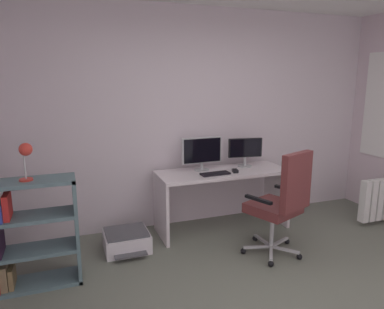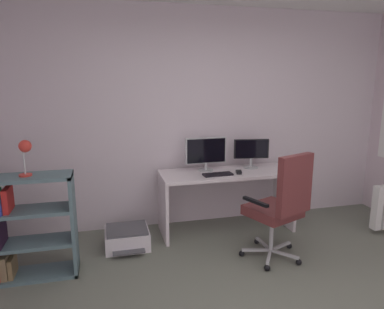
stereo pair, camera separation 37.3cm
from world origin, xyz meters
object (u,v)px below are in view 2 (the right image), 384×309
(keyboard, at_px, (218,174))
(bookshelf, at_px, (7,231))
(desk_lamp, at_px, (25,150))
(printer, at_px, (127,238))
(monitor_secondary, at_px, (251,151))
(computer_mouse, at_px, (239,172))
(monitor_main, at_px, (206,152))
(office_chair, at_px, (281,203))
(desk, at_px, (227,187))

(keyboard, distance_m, bookshelf, 2.19)
(desk_lamp, bearing_deg, printer, 24.17)
(monitor_secondary, distance_m, keyboard, 0.59)
(monitor_secondary, distance_m, computer_mouse, 0.38)
(monitor_main, xyz_separation_m, computer_mouse, (0.33, -0.22, -0.21))
(computer_mouse, distance_m, office_chair, 0.77)
(keyboard, height_order, printer, keyboard)
(computer_mouse, distance_m, printer, 1.46)
(office_chair, relative_size, printer, 2.21)
(computer_mouse, xyz_separation_m, desk_lamp, (-2.17, -0.44, 0.45))
(monitor_secondary, relative_size, office_chair, 0.38)
(keyboard, relative_size, printer, 0.67)
(desk, bearing_deg, keyboard, -140.52)
(monitor_main, distance_m, desk_lamp, 1.97)
(desk_lamp, bearing_deg, computer_mouse, 11.47)
(monitor_secondary, distance_m, bookshelf, 2.76)
(monitor_main, height_order, printer, monitor_main)
(desk, height_order, bookshelf, bookshelf)
(desk, distance_m, bookshelf, 2.35)
(desk, xyz_separation_m, printer, (-1.20, -0.17, -0.44))
(printer, bearing_deg, desk_lamp, -155.83)
(desk, distance_m, desk_lamp, 2.24)
(computer_mouse, distance_m, bookshelf, 2.45)
(keyboard, xyz_separation_m, bookshelf, (-2.13, -0.43, -0.28))
(bookshelf, xyz_separation_m, printer, (1.08, 0.39, -0.36))
(monitor_secondary, xyz_separation_m, computer_mouse, (-0.24, -0.22, -0.20))
(keyboard, bearing_deg, office_chair, -63.18)
(monitor_main, height_order, office_chair, monitor_main)
(office_chair, relative_size, bookshelf, 1.16)
(computer_mouse, height_order, printer, computer_mouse)
(desk_lamp, relative_size, printer, 0.63)
(monitor_main, relative_size, desk_lamp, 1.56)
(keyboard, bearing_deg, monitor_main, 103.82)
(monitor_main, height_order, monitor_secondary, monitor_main)
(monitor_secondary, bearing_deg, printer, -170.02)
(desk, distance_m, monitor_main, 0.49)
(keyboard, bearing_deg, monitor_secondary, 21.47)
(keyboard, bearing_deg, desk_lamp, -170.64)
(keyboard, bearing_deg, bookshelf, -171.88)
(desk, xyz_separation_m, monitor_secondary, (0.35, 0.10, 0.40))
(desk_lamp, distance_m, printer, 1.45)
(desk, distance_m, computer_mouse, 0.26)
(desk, xyz_separation_m, desk_lamp, (-2.07, -0.56, 0.65))
(computer_mouse, bearing_deg, keyboard, -163.16)
(desk, relative_size, monitor_main, 3.15)
(monitor_main, bearing_deg, office_chair, -62.83)
(monitor_secondary, bearing_deg, bookshelf, -165.90)
(bookshelf, distance_m, printer, 1.20)
(computer_mouse, bearing_deg, monitor_secondary, 56.07)
(desk, distance_m, keyboard, 0.28)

